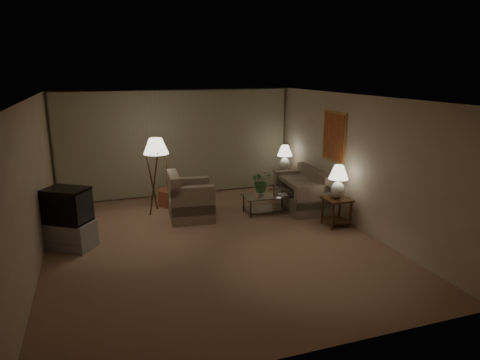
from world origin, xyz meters
name	(u,v)px	position (x,y,z in m)	size (l,w,h in m)	color
ground	(214,242)	(0.00, 0.00, 0.00)	(7.00, 7.00, 0.00)	#A17159
room_shell	(195,139)	(0.02, 1.51, 1.75)	(6.04, 7.02, 2.72)	beige
sofa	(301,193)	(2.50, 1.38, 0.36)	(1.77, 1.09, 0.73)	gray
armchair	(191,201)	(-0.11, 1.45, 0.41)	(1.13, 1.09, 0.82)	gray
side_table_near	(337,207)	(2.65, 0.03, 0.41)	(0.52, 0.52, 0.60)	#381E0F
side_table_far	(284,178)	(2.65, 2.63, 0.40)	(0.48, 0.40, 0.60)	#381E0F
table_lamp_near	(338,179)	(2.65, 0.03, 1.01)	(0.40, 0.40, 0.70)	silver
table_lamp_far	(285,156)	(2.65, 2.63, 1.00)	(0.39, 0.39, 0.68)	silver
coffee_table	(267,201)	(1.61, 1.28, 0.28)	(1.10, 0.60, 0.41)	silver
tv_cabinet	(70,235)	(-2.55, 0.61, 0.25)	(0.99, 0.91, 0.50)	#959597
crt_tv	(67,205)	(-2.55, 0.61, 0.81)	(0.90, 0.85, 0.63)	black
floor_lamp	(157,174)	(-0.72, 2.09, 0.90)	(0.56, 0.56, 1.72)	#381E0F
ottoman	(171,197)	(-0.37, 2.58, 0.19)	(0.58, 0.58, 0.38)	#AC593A
vase	(261,193)	(1.46, 1.28, 0.49)	(0.14, 0.14, 0.15)	silver
flowers	(261,179)	(1.46, 1.28, 0.81)	(0.44, 0.38, 0.49)	#357132
book	(279,195)	(1.86, 1.18, 0.42)	(0.18, 0.24, 0.02)	olive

